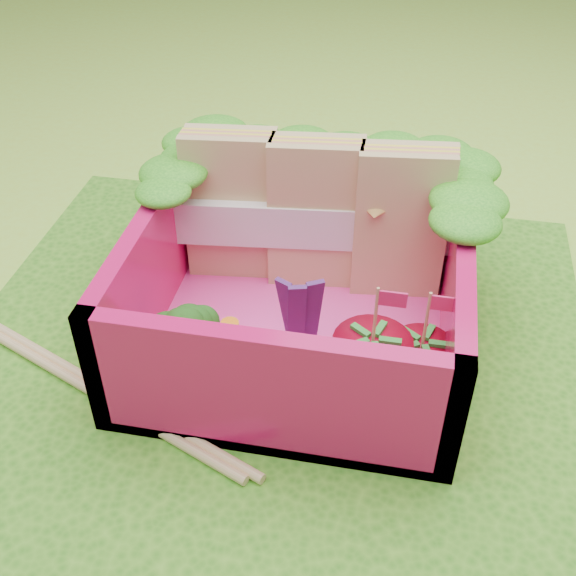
# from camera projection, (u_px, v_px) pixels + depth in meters

# --- Properties ---
(ground) EXTENTS (14.00, 14.00, 0.00)m
(ground) POSITION_uv_depth(u_px,v_px,m) (267.00, 370.00, 2.95)
(ground) COLOR #AEDD3E
(ground) RESTS_ON ground
(placemat) EXTENTS (2.60, 2.60, 0.03)m
(placemat) POSITION_uv_depth(u_px,v_px,m) (267.00, 368.00, 2.94)
(placemat) COLOR #3E8C1F
(placemat) RESTS_ON ground
(bento_floor) EXTENTS (1.30, 1.30, 0.05)m
(bento_floor) POSITION_uv_depth(u_px,v_px,m) (300.00, 331.00, 3.06)
(bento_floor) COLOR #FF41AB
(bento_floor) RESTS_ON placemat
(bento_box) EXTENTS (1.30, 1.30, 0.55)m
(bento_box) POSITION_uv_depth(u_px,v_px,m) (300.00, 285.00, 2.90)
(bento_box) COLOR #D7125B
(bento_box) RESTS_ON placemat
(lettuce_ruffle) EXTENTS (1.43, 0.77, 0.11)m
(lettuce_ruffle) POSITION_uv_depth(u_px,v_px,m) (320.00, 158.00, 3.03)
(lettuce_ruffle) COLOR #1D8117
(lettuce_ruffle) RESTS_ON bento_box
(sandwich_stack) EXTENTS (1.25, 0.31, 0.69)m
(sandwich_stack) POSITION_uv_depth(u_px,v_px,m) (316.00, 215.00, 3.10)
(sandwich_stack) COLOR tan
(sandwich_stack) RESTS_ON bento_floor
(broccoli) EXTENTS (0.34, 0.34, 0.25)m
(broccoli) POSITION_uv_depth(u_px,v_px,m) (180.00, 321.00, 2.80)
(broccoli) COLOR #6FA24E
(broccoli) RESTS_ON bento_floor
(carrot_sticks) EXTENTS (0.19, 0.09, 0.26)m
(carrot_sticks) POSITION_uv_depth(u_px,v_px,m) (217.00, 348.00, 2.75)
(carrot_sticks) COLOR orange
(carrot_sticks) RESTS_ON bento_floor
(purple_wedges) EXTENTS (0.15, 0.08, 0.38)m
(purple_wedges) POSITION_uv_depth(u_px,v_px,m) (299.00, 315.00, 2.81)
(purple_wedges) COLOR #44164F
(purple_wedges) RESTS_ON bento_floor
(strawberry_left) EXTENTS (0.29, 0.29, 0.53)m
(strawberry_left) POSITION_uv_depth(u_px,v_px,m) (370.00, 369.00, 2.64)
(strawberry_left) COLOR #B80B28
(strawberry_left) RESTS_ON bento_floor
(strawberry_right) EXTENTS (0.23, 0.23, 0.47)m
(strawberry_right) POSITION_uv_depth(u_px,v_px,m) (419.00, 365.00, 2.69)
(strawberry_right) COLOR #B80B28
(strawberry_right) RESTS_ON bento_floor
(snap_peas) EXTENTS (0.61, 0.59, 0.05)m
(snap_peas) POSITION_uv_depth(u_px,v_px,m) (387.00, 376.00, 2.78)
(snap_peas) COLOR #53AB35
(snap_peas) RESTS_ON bento_floor
(chopsticks) EXTENTS (2.12, 0.93, 0.04)m
(chopsticks) POSITION_uv_depth(u_px,v_px,m) (35.00, 353.00, 2.95)
(chopsticks) COLOR tan
(chopsticks) RESTS_ON placemat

